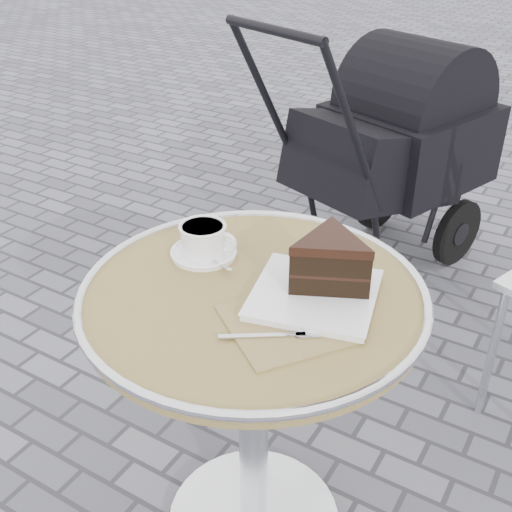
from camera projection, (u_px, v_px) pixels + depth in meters
The scene contains 4 objects.
cafe_table at pixel (253, 354), 1.39m from camera, with size 0.72×0.72×0.74m.
cappuccino_set at pixel (204, 242), 1.42m from camera, with size 0.17×0.14×0.07m.
cake_plate_set at pixel (326, 270), 1.27m from camera, with size 0.30×0.39×0.13m.
baby_stroller at pixel (389, 158), 2.58m from camera, with size 0.77×1.12×1.07m.
Camera 1 is at (0.57, -0.93, 1.46)m, focal length 45.00 mm.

